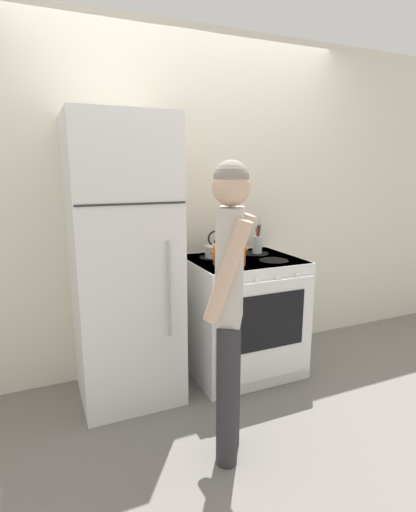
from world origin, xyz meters
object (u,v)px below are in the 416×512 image
refrigerator (124,263)px  tea_kettle (215,249)px  utensil_jar (257,243)px  dutch_oven_pot (230,255)px  stove_range (244,315)px  person (230,297)px

refrigerator → tea_kettle: (0.71, 0.11, 0.01)m
refrigerator → utensil_jar: (1.08, 0.12, 0.03)m
refrigerator → dutch_oven_pot: (0.70, -0.15, 0.02)m
dutch_oven_pot → tea_kettle: tea_kettle is taller
stove_range → utensil_jar: (0.20, 0.17, 0.51)m
utensil_jar → stove_range: bearing=-140.4°
refrigerator → stove_range: bearing=-3.0°
stove_range → person: (-0.52, -0.79, 0.45)m
stove_range → utensil_jar: 0.57m
refrigerator → stove_range: (0.88, -0.05, -0.48)m
refrigerator → tea_kettle: refrigerator is taller
refrigerator → stove_range: size_ratio=2.10×
tea_kettle → stove_range: bearing=-43.9°
tea_kettle → utensil_jar: bearing=1.0°
refrigerator → stove_range: refrigerator is taller
refrigerator → person: bearing=-66.6°
dutch_oven_pot → person: (-0.34, -0.68, -0.05)m
refrigerator → utensil_jar: bearing=6.4°
stove_range → person: person is taller
utensil_jar → person: (-0.72, -0.95, -0.06)m
dutch_oven_pot → utensil_jar: (0.38, 0.27, 0.01)m
tea_kettle → utensil_jar: size_ratio=0.73×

